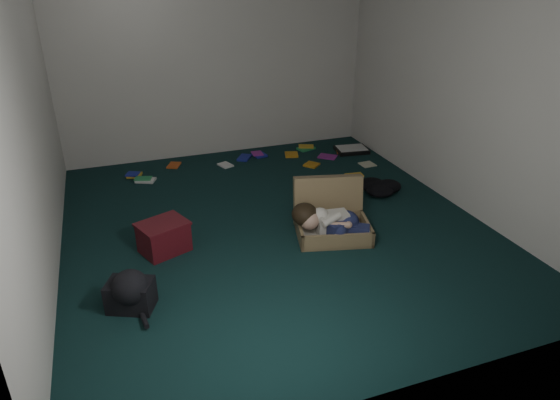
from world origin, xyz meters
TOP-DOWN VIEW (x-y plane):
  - floor at (0.00, 0.00)m, footprint 4.50×4.50m
  - wall_back at (0.00, 2.25)m, footprint 4.50×0.00m
  - wall_front at (0.00, -2.25)m, footprint 4.50×0.00m
  - wall_left at (-2.00, 0.00)m, footprint 0.00×4.50m
  - wall_right at (2.00, 0.00)m, footprint 0.00×4.50m
  - suitcase at (0.48, -0.28)m, footprint 0.82×0.81m
  - person at (0.39, -0.43)m, footprint 0.70×0.48m
  - maroon_bin at (-1.10, -0.12)m, footprint 0.51×0.46m
  - backpack at (-1.45, -0.86)m, footprint 0.52×0.48m
  - clothing_pile at (1.48, 0.35)m, footprint 0.46×0.39m
  - paper_tray at (1.70, 1.65)m, footprint 0.47×0.38m
  - book_scatter at (0.50, 1.63)m, footprint 3.05×1.31m

SIDE VIEW (x-z plane):
  - floor at x=0.00m, z-range 0.00..0.00m
  - book_scatter at x=0.50m, z-range 0.00..0.02m
  - paper_tray at x=1.70m, z-range 0.00..0.06m
  - clothing_pile at x=1.48m, z-range 0.00..0.14m
  - backpack at x=-1.45m, z-range 0.00..0.25m
  - maroon_bin at x=-1.10m, z-range 0.00..0.29m
  - suitcase at x=0.48m, z-range -0.10..0.40m
  - person at x=0.39m, z-range 0.04..0.35m
  - wall_back at x=0.00m, z-range -0.95..3.55m
  - wall_front at x=0.00m, z-range -0.95..3.55m
  - wall_left at x=-2.00m, z-range -0.95..3.55m
  - wall_right at x=2.00m, z-range -0.95..3.55m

